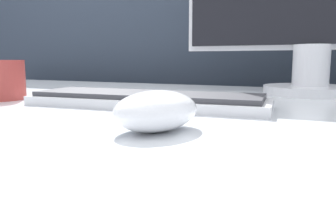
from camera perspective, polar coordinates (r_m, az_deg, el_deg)
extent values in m
cube|color=#333D4C|center=(1.15, 14.30, -0.87)|extent=(5.00, 0.03, 1.29)
ellipsoid|color=white|center=(0.36, -2.03, -1.00)|extent=(0.11, 0.13, 0.05)
cube|color=silver|center=(0.55, -3.81, 0.56)|extent=(0.42, 0.15, 0.02)
cube|color=#38383D|center=(0.55, -3.82, 1.79)|extent=(0.39, 0.13, 0.01)
cylinder|color=white|center=(0.81, 23.42, 2.38)|extent=(0.20, 0.20, 0.02)
cylinder|color=white|center=(0.81, 23.64, 6.35)|extent=(0.08, 0.08, 0.09)
cylinder|color=#A33833|center=(0.73, -27.03, 3.92)|extent=(0.09, 0.09, 0.08)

